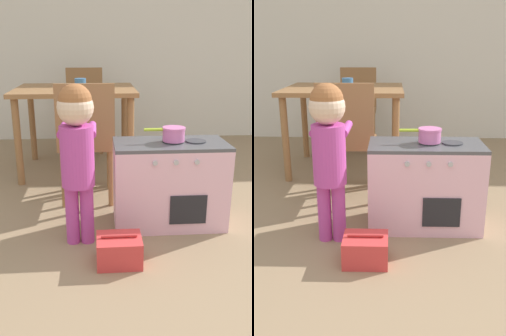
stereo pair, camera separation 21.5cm
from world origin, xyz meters
TOP-DOWN VIEW (x-y plane):
  - wall_back at (0.00, 3.40)m, footprint 10.00×0.06m
  - play_kitchen at (0.09, 1.09)m, footprint 0.67×0.35m
  - toy_pot at (0.10, 1.09)m, footprint 0.24×0.13m
  - child_figure at (-0.45, 0.89)m, footprint 0.21×0.35m
  - toy_basket at (-0.24, 0.66)m, footprint 0.23×0.18m
  - dining_table at (-0.52, 2.19)m, footprint 1.00×0.81m
  - dining_chair_near at (-0.42, 1.47)m, footprint 0.38×0.38m
  - dining_chair_far at (-0.47, 2.90)m, footprint 0.38×0.38m
  - cup_on_table at (-0.47, 2.00)m, footprint 0.09×0.09m

SIDE VIEW (x-z plane):
  - toy_basket at x=-0.24m, z-range -0.01..0.15m
  - play_kitchen at x=0.09m, z-range 0.00..0.53m
  - dining_chair_near at x=-0.42m, z-range 0.03..0.87m
  - dining_chair_far at x=-0.47m, z-range 0.03..0.87m
  - toy_pot at x=0.10m, z-range 0.53..0.62m
  - child_figure at x=-0.45m, z-range 0.14..1.03m
  - dining_table at x=-0.52m, z-range 0.26..0.98m
  - cup_on_table at x=-0.47m, z-range 0.72..0.82m
  - wall_back at x=0.00m, z-range 0.00..2.60m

